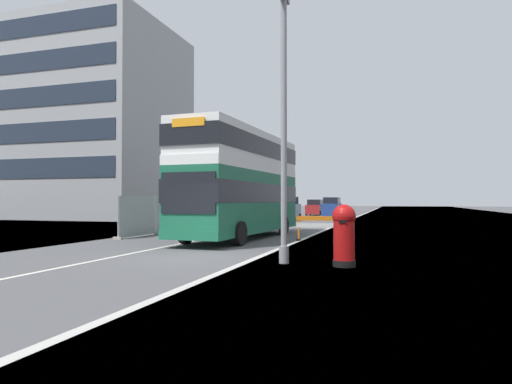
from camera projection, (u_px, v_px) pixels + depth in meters
The scene contains 12 objects.
ground at pixel (207, 259), 14.43m from camera, with size 140.00×280.00×0.10m.
double_decker_bus at pixel (242, 182), 21.74m from camera, with size 3.11×10.90×5.11m.
lamppost_foreground at pixel (284, 135), 13.16m from camera, with size 0.29×0.70×7.96m.
red_pillar_postbox at pixel (344, 232), 12.49m from camera, with size 0.66×0.66×1.73m.
roadworks_barrier at pixel (317, 225), 20.34m from camera, with size 1.82×0.55×1.13m.
construction_site_fence at pixel (224, 211), 34.13m from camera, with size 0.44×27.40×2.11m.
car_oncoming_near at pixel (287, 209), 41.53m from camera, with size 1.95×3.94×2.20m.
car_receding_mid at pixel (332, 208), 49.08m from camera, with size 1.90×4.49×2.18m.
car_receding_far at pixel (315, 208), 56.49m from camera, with size 1.95×4.34×1.97m.
bare_tree_far_verge_near at pixel (235, 196), 55.41m from camera, with size 2.51×2.40×5.14m.
bare_tree_far_verge_mid at pixel (205, 198), 51.49m from camera, with size 2.33×3.29×4.39m.
backdrop_office_block at pixel (77, 126), 48.89m from camera, with size 21.01×14.49×19.96m.
Camera 1 is at (6.40, -13.22, 1.83)m, focal length 31.51 mm.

